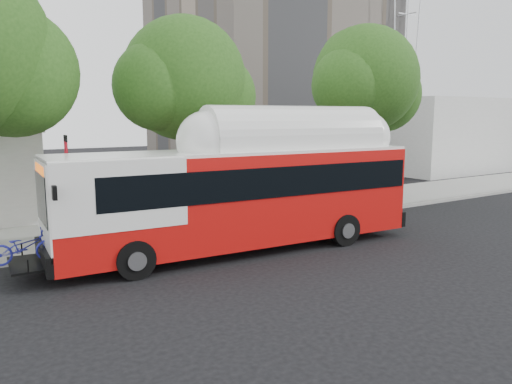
# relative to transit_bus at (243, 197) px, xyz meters

# --- Properties ---
(ground) EXTENTS (120.00, 120.00, 0.00)m
(ground) POSITION_rel_transit_bus_xyz_m (0.97, -1.46, -1.87)
(ground) COLOR black
(ground) RESTS_ON ground
(sidewalk) EXTENTS (60.00, 5.00, 0.15)m
(sidewalk) POSITION_rel_transit_bus_xyz_m (0.97, 5.04, -1.79)
(sidewalk) COLOR gray
(sidewalk) RESTS_ON ground
(curb_strip) EXTENTS (60.00, 0.30, 0.15)m
(curb_strip) POSITION_rel_transit_bus_xyz_m (0.97, 2.44, -1.79)
(curb_strip) COLOR gray
(curb_strip) RESTS_ON ground
(red_curb_segment) EXTENTS (10.00, 0.32, 0.16)m
(red_curb_segment) POSITION_rel_transit_bus_xyz_m (-2.03, 2.44, -1.79)
(red_curb_segment) COLOR maroon
(red_curb_segment) RESTS_ON ground
(street_tree_mid) EXTENTS (5.75, 5.00, 8.62)m
(street_tree_mid) POSITION_rel_transit_bus_xyz_m (0.38, 4.60, 4.04)
(street_tree_mid) COLOR #2D2116
(street_tree_mid) RESTS_ON ground
(street_tree_right) EXTENTS (6.21, 5.40, 9.18)m
(street_tree_right) POSITION_rel_transit_bus_xyz_m (10.41, 4.40, 4.39)
(street_tree_right) COLOR #2D2116
(street_tree_right) RESTS_ON ground
(horizon_block) EXTENTS (20.00, 12.00, 6.00)m
(horizon_block) POSITION_rel_transit_bus_xyz_m (30.97, 14.54, 1.13)
(horizon_block) COLOR silver
(horizon_block) RESTS_ON ground
(transit_bus) EXTENTS (13.65, 3.53, 4.00)m
(transit_bus) POSITION_rel_transit_bus_xyz_m (0.00, 0.00, 0.00)
(transit_bus) COLOR red
(transit_bus) RESTS_ON ground
(signal_pole) EXTENTS (0.11, 0.38, 4.00)m
(signal_pole) POSITION_rel_transit_bus_xyz_m (-5.07, 3.17, 0.18)
(signal_pole) COLOR red
(signal_pole) RESTS_ON ground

